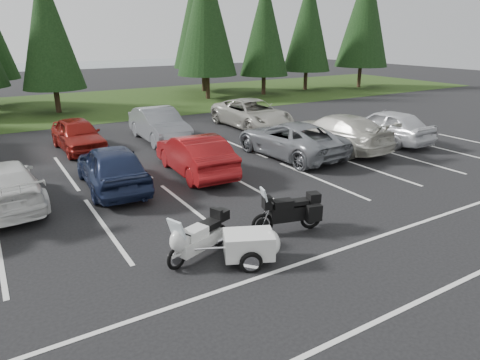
% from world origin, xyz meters
% --- Properties ---
extents(ground, '(120.00, 120.00, 0.00)m').
position_xyz_m(ground, '(0.00, 0.00, 0.00)').
color(ground, black).
rests_on(ground, ground).
extents(grass_strip, '(80.00, 16.00, 0.01)m').
position_xyz_m(grass_strip, '(0.00, 24.00, 0.01)').
color(grass_strip, '#1D3511').
rests_on(grass_strip, ground).
extents(lake_water, '(70.00, 50.00, 0.02)m').
position_xyz_m(lake_water, '(4.00, 55.00, 0.00)').
color(lake_water, slate).
rests_on(lake_water, ground).
extents(stall_markings, '(32.00, 16.00, 0.01)m').
position_xyz_m(stall_markings, '(0.00, 2.00, 0.00)').
color(stall_markings, silver).
rests_on(stall_markings, ground).
extents(conifer_5, '(4.14, 4.14, 9.63)m').
position_xyz_m(conifer_5, '(0.00, 21.60, 5.63)').
color(conifer_5, '#332316').
rests_on(conifer_5, ground).
extents(conifer_6, '(4.93, 4.93, 11.48)m').
position_xyz_m(conifer_6, '(12.00, 22.10, 6.71)').
color(conifer_6, '#332316').
rests_on(conifer_6, ground).
extents(conifer_7, '(4.27, 4.27, 9.94)m').
position_xyz_m(conifer_7, '(17.50, 21.80, 5.81)').
color(conifer_7, '#332316').
rests_on(conifer_7, ground).
extents(conifer_8, '(4.53, 4.53, 10.56)m').
position_xyz_m(conifer_8, '(23.00, 22.60, 6.17)').
color(conifer_8, '#332316').
rests_on(conifer_8, ground).
extents(conifer_9, '(5.19, 5.19, 12.10)m').
position_xyz_m(conifer_9, '(29.00, 21.30, 7.07)').
color(conifer_9, '#332316').
rests_on(conifer_9, ground).
extents(conifer_back_c, '(5.50, 5.50, 12.81)m').
position_xyz_m(conifer_back_c, '(14.00, 26.80, 7.49)').
color(conifer_back_c, '#332316').
rests_on(conifer_back_c, ground).
extents(car_near_3, '(2.33, 5.14, 1.46)m').
position_xyz_m(car_near_3, '(-4.49, 4.29, 0.73)').
color(car_near_3, silver).
rests_on(car_near_3, ground).
extents(car_near_4, '(2.20, 4.90, 1.63)m').
position_xyz_m(car_near_4, '(-1.05, 4.18, 0.82)').
color(car_near_4, '#192240').
rests_on(car_near_4, ground).
extents(car_near_5, '(1.94, 4.88, 1.58)m').
position_xyz_m(car_near_5, '(2.19, 4.17, 0.79)').
color(car_near_5, maroon).
rests_on(car_near_5, ground).
extents(car_near_6, '(2.97, 5.75, 1.55)m').
position_xyz_m(car_near_6, '(6.96, 4.29, 0.78)').
color(car_near_6, slate).
rests_on(car_near_6, ground).
extents(car_near_7, '(2.70, 5.85, 1.66)m').
position_xyz_m(car_near_7, '(9.64, 4.17, 0.83)').
color(car_near_7, '#B1AFA2').
rests_on(car_near_7, ground).
extents(car_near_8, '(2.15, 4.98, 1.67)m').
position_xyz_m(car_near_8, '(12.76, 3.88, 0.84)').
color(car_near_8, silver).
rests_on(car_near_8, ground).
extents(car_far_2, '(2.01, 4.53, 1.52)m').
position_xyz_m(car_far_2, '(-0.97, 10.25, 0.76)').
color(car_far_2, maroon).
rests_on(car_far_2, ground).
extents(car_far_3, '(1.87, 5.10, 1.67)m').
position_xyz_m(car_far_3, '(3.00, 10.03, 0.83)').
color(car_far_3, slate).
rests_on(car_far_3, ground).
extents(car_far_4, '(2.74, 5.89, 1.63)m').
position_xyz_m(car_far_4, '(8.83, 10.33, 0.82)').
color(car_far_4, '#A8A59A').
rests_on(car_far_4, ground).
extents(touring_motorcycle, '(2.43, 1.48, 1.29)m').
position_xyz_m(touring_motorcycle, '(-0.63, -1.91, 0.64)').
color(touring_motorcycle, silver).
rests_on(touring_motorcycle, ground).
extents(cargo_trailer, '(1.96, 1.59, 0.79)m').
position_xyz_m(cargo_trailer, '(0.27, -2.78, 0.40)').
color(cargo_trailer, silver).
rests_on(cargo_trailer, ground).
extents(adventure_motorcycle, '(2.43, 1.35, 1.40)m').
position_xyz_m(adventure_motorcycle, '(2.09, -1.92, 0.70)').
color(adventure_motorcycle, black).
rests_on(adventure_motorcycle, ground).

